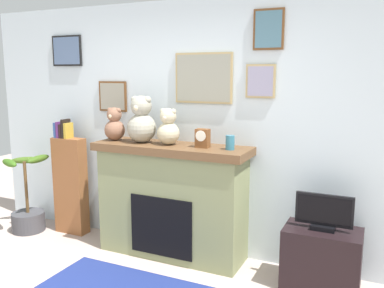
{
  "coord_description": "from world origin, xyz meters",
  "views": [
    {
      "loc": [
        1.83,
        -1.89,
        1.88
      ],
      "look_at": [
        0.15,
        1.71,
        1.19
      ],
      "focal_mm": 38.56,
      "sensor_mm": 36.0,
      "label": 1
    }
  ],
  "objects_px": {
    "fireplace": "(172,200)",
    "candle_jar": "(230,143)",
    "teddy_bear_grey": "(141,122)",
    "teddy_bear_tan": "(168,128)",
    "potted_plant": "(28,209)",
    "teddy_bear_cream": "(115,126)",
    "tv_stand": "(321,259)",
    "mantel_clock": "(203,138)",
    "bookshelf": "(70,183)",
    "television": "(324,213)"
  },
  "relations": [
    {
      "from": "fireplace",
      "to": "teddy_bear_grey",
      "type": "xyz_separation_m",
      "value": [
        -0.33,
        -0.02,
        0.79
      ]
    },
    {
      "from": "teddy_bear_cream",
      "to": "teddy_bear_grey",
      "type": "xyz_separation_m",
      "value": [
        0.33,
        -0.0,
        0.06
      ]
    },
    {
      "from": "teddy_bear_cream",
      "to": "potted_plant",
      "type": "bearing_deg",
      "value": -173.39
    },
    {
      "from": "bookshelf",
      "to": "tv_stand",
      "type": "relative_size",
      "value": 2.08
    },
    {
      "from": "fireplace",
      "to": "potted_plant",
      "type": "relative_size",
      "value": 1.73
    },
    {
      "from": "teddy_bear_cream",
      "to": "teddy_bear_tan",
      "type": "bearing_deg",
      "value": -0.0
    },
    {
      "from": "television",
      "to": "teddy_bear_grey",
      "type": "distance_m",
      "value": 1.97
    },
    {
      "from": "candle_jar",
      "to": "teddy_bear_cream",
      "type": "relative_size",
      "value": 0.39
    },
    {
      "from": "fireplace",
      "to": "teddy_bear_tan",
      "type": "relative_size",
      "value": 4.43
    },
    {
      "from": "teddy_bear_cream",
      "to": "television",
      "type": "bearing_deg",
      "value": -1.27
    },
    {
      "from": "tv_stand",
      "to": "teddy_bear_cream",
      "type": "distance_m",
      "value": 2.42
    },
    {
      "from": "bookshelf",
      "to": "mantel_clock",
      "type": "relative_size",
      "value": 7.52
    },
    {
      "from": "bookshelf",
      "to": "teddy_bear_grey",
      "type": "bearing_deg",
      "value": -2.97
    },
    {
      "from": "bookshelf",
      "to": "teddy_bear_grey",
      "type": "xyz_separation_m",
      "value": [
        1.03,
        -0.05,
        0.78
      ]
    },
    {
      "from": "tv_stand",
      "to": "teddy_bear_cream",
      "type": "bearing_deg",
      "value": 178.77
    },
    {
      "from": "potted_plant",
      "to": "tv_stand",
      "type": "distance_m",
      "value": 3.37
    },
    {
      "from": "tv_stand",
      "to": "candle_jar",
      "type": "relative_size",
      "value": 4.77
    },
    {
      "from": "fireplace",
      "to": "teddy_bear_cream",
      "type": "distance_m",
      "value": 0.99
    },
    {
      "from": "candle_jar",
      "to": "fireplace",
      "type": "bearing_deg",
      "value": 178.38
    },
    {
      "from": "potted_plant",
      "to": "mantel_clock",
      "type": "distance_m",
      "value": 2.43
    },
    {
      "from": "mantel_clock",
      "to": "teddy_bear_tan",
      "type": "distance_m",
      "value": 0.38
    },
    {
      "from": "teddy_bear_grey",
      "to": "candle_jar",
      "type": "bearing_deg",
      "value": 0.04
    },
    {
      "from": "potted_plant",
      "to": "teddy_bear_grey",
      "type": "bearing_deg",
      "value": 5.16
    },
    {
      "from": "potted_plant",
      "to": "teddy_bear_cream",
      "type": "xyz_separation_m",
      "value": [
        1.2,
        0.14,
        1.05
      ]
    },
    {
      "from": "teddy_bear_cream",
      "to": "teddy_bear_tan",
      "type": "relative_size",
      "value": 0.96
    },
    {
      "from": "bookshelf",
      "to": "fireplace",
      "type": "bearing_deg",
      "value": -1.47
    },
    {
      "from": "fireplace",
      "to": "television",
      "type": "relative_size",
      "value": 3.37
    },
    {
      "from": "television",
      "to": "candle_jar",
      "type": "bearing_deg",
      "value": 176.83
    },
    {
      "from": "teddy_bear_cream",
      "to": "teddy_bear_tan",
      "type": "xyz_separation_m",
      "value": [
        0.64,
        -0.0,
        0.01
      ]
    },
    {
      "from": "mantel_clock",
      "to": "teddy_bear_tan",
      "type": "xyz_separation_m",
      "value": [
        -0.37,
        0.0,
        0.07
      ]
    },
    {
      "from": "tv_stand",
      "to": "television",
      "type": "xyz_separation_m",
      "value": [
        0.0,
        -0.0,
        0.42
      ]
    },
    {
      "from": "mantel_clock",
      "to": "teddy_bear_cream",
      "type": "height_order",
      "value": "teddy_bear_cream"
    },
    {
      "from": "fireplace",
      "to": "candle_jar",
      "type": "distance_m",
      "value": 0.9
    },
    {
      "from": "bookshelf",
      "to": "candle_jar",
      "type": "height_order",
      "value": "bookshelf"
    },
    {
      "from": "television",
      "to": "fireplace",
      "type": "bearing_deg",
      "value": 177.48
    },
    {
      "from": "mantel_clock",
      "to": "teddy_bear_cream",
      "type": "bearing_deg",
      "value": 179.94
    },
    {
      "from": "television",
      "to": "teddy_bear_grey",
      "type": "bearing_deg",
      "value": 178.51
    },
    {
      "from": "potted_plant",
      "to": "tv_stand",
      "type": "height_order",
      "value": "potted_plant"
    },
    {
      "from": "fireplace",
      "to": "candle_jar",
      "type": "relative_size",
      "value": 11.89
    },
    {
      "from": "fireplace",
      "to": "television",
      "type": "xyz_separation_m",
      "value": [
        1.51,
        -0.07,
        0.1
      ]
    },
    {
      "from": "teddy_bear_grey",
      "to": "teddy_bear_tan",
      "type": "height_order",
      "value": "teddy_bear_grey"
    },
    {
      "from": "tv_stand",
      "to": "teddy_bear_tan",
      "type": "height_order",
      "value": "teddy_bear_tan"
    },
    {
      "from": "fireplace",
      "to": "tv_stand",
      "type": "relative_size",
      "value": 2.49
    },
    {
      "from": "tv_stand",
      "to": "mantel_clock",
      "type": "distance_m",
      "value": 1.52
    },
    {
      "from": "fireplace",
      "to": "teddy_bear_tan",
      "type": "bearing_deg",
      "value": -143.33
    },
    {
      "from": "television",
      "to": "mantel_clock",
      "type": "bearing_deg",
      "value": 177.66
    },
    {
      "from": "potted_plant",
      "to": "teddy_bear_grey",
      "type": "xyz_separation_m",
      "value": [
        1.53,
        0.14,
        1.11
      ]
    },
    {
      "from": "bookshelf",
      "to": "teddy_bear_tan",
      "type": "relative_size",
      "value": 3.69
    },
    {
      "from": "tv_stand",
      "to": "bookshelf",
      "type": "bearing_deg",
      "value": 178.0
    },
    {
      "from": "fireplace",
      "to": "bookshelf",
      "type": "bearing_deg",
      "value": 178.53
    }
  ]
}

